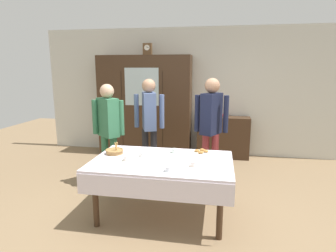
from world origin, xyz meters
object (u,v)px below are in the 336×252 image
object	(u,v)px
bookshelf_low	(223,137)
pastry_plate	(201,152)
mantel_clock	(148,49)
spoon_front_edge	(146,168)
person_behind_table_left	(211,121)
wall_cabinet	(145,106)
person_beside_shelf	(149,118)
tea_cup_center	(169,170)
person_near_right_end	(108,125)
tea_cup_far_right	(127,159)
spoon_mid_right	(135,154)
book_stack	(224,116)
dining_table	(162,168)
tea_cup_mid_right	(175,151)
tea_cup_far_left	(194,164)
tea_cup_back_edge	(143,155)
bread_basket	(115,151)

from	to	relation	value
bookshelf_low	pastry_plate	size ratio (longest dim) A/B	3.84
mantel_clock	spoon_front_edge	bearing A→B (deg)	-76.25
person_behind_table_left	wall_cabinet	bearing A→B (deg)	134.67
pastry_plate	person_beside_shelf	size ratio (longest dim) A/B	0.17
tea_cup_center	person_near_right_end	distance (m)	1.71
tea_cup_far_right	spoon_mid_right	distance (m)	0.30
tea_cup_center	spoon_front_edge	xyz separation A→B (m)	(-0.27, 0.07, -0.02)
spoon_mid_right	person_near_right_end	distance (m)	0.93
book_stack	tea_cup_center	xyz separation A→B (m)	(-0.62, -3.00, -0.13)
bookshelf_low	person_behind_table_left	xyz separation A→B (m)	(-0.22, -1.53, 0.62)
pastry_plate	spoon_front_edge	xyz separation A→B (m)	(-0.58, -0.70, -0.01)
dining_table	tea_cup_mid_right	size ratio (longest dim) A/B	13.25
tea_cup_far_left	spoon_mid_right	bearing A→B (deg)	156.54
tea_cup_mid_right	tea_cup_far_right	bearing A→B (deg)	-141.11
tea_cup_back_edge	pastry_plate	xyz separation A→B (m)	(0.73, 0.29, -0.01)
tea_cup_back_edge	tea_cup_far_left	distance (m)	0.73
mantel_clock	tea_cup_center	xyz separation A→B (m)	(0.97, -2.95, -1.48)
tea_cup_far_left	spoon_mid_right	distance (m)	0.90
spoon_front_edge	person_near_right_end	size ratio (longest dim) A/B	0.07
spoon_mid_right	person_beside_shelf	xyz separation A→B (m)	(-0.08, 1.11, 0.29)
pastry_plate	person_behind_table_left	xyz separation A→B (m)	(0.10, 0.70, 0.30)
book_stack	bookshelf_low	bearing A→B (deg)	0.00
mantel_clock	spoon_mid_right	world-z (taller)	mantel_clock
tea_cup_far_right	person_near_right_end	size ratio (longest dim) A/B	0.08
dining_table	tea_cup_far_left	world-z (taller)	tea_cup_far_left
book_stack	spoon_front_edge	size ratio (longest dim) A/B	1.88
wall_cabinet	tea_cup_far_left	size ratio (longest dim) A/B	16.32
spoon_front_edge	spoon_mid_right	xyz separation A→B (m)	(-0.29, 0.50, 0.00)
tea_cup_far_left	bread_basket	xyz separation A→B (m)	(-1.09, 0.32, 0.01)
person_near_right_end	person_behind_table_left	size ratio (longest dim) A/B	0.95
person_near_right_end	person_beside_shelf	world-z (taller)	person_beside_shelf
tea_cup_far_left	spoon_mid_right	xyz separation A→B (m)	(-0.82, 0.36, -0.02)
tea_cup_far_right	mantel_clock	bearing A→B (deg)	98.53
bread_basket	tea_cup_far_left	bearing A→B (deg)	-16.40
tea_cup_mid_right	spoon_front_edge	distance (m)	0.67
dining_table	bookshelf_low	xyz separation A→B (m)	(0.78, 2.64, -0.21)
pastry_plate	person_beside_shelf	xyz separation A→B (m)	(-0.95, 0.91, 0.28)
tea_cup_far_left	spoon_front_edge	size ratio (longest dim) A/B	1.09
tea_cup_mid_right	tea_cup_center	bearing A→B (deg)	-86.30
dining_table	tea_cup_back_edge	xyz separation A→B (m)	(-0.27, 0.12, 0.12)
spoon_front_edge	pastry_plate	bearing A→B (deg)	50.32
book_stack	person_beside_shelf	size ratio (longest dim) A/B	0.13
tea_cup_far_left	pastry_plate	world-z (taller)	tea_cup_far_left
dining_table	book_stack	distance (m)	2.76
tea_cup_center	tea_cup_mid_right	size ratio (longest dim) A/B	1.00
bookshelf_low	bread_basket	xyz separation A→B (m)	(-1.45, -2.46, 0.34)
person_beside_shelf	person_behind_table_left	size ratio (longest dim) A/B	0.98
pastry_plate	tea_cup_center	bearing A→B (deg)	-111.87
tea_cup_back_edge	spoon_front_edge	size ratio (longest dim) A/B	1.09
wall_cabinet	person_near_right_end	world-z (taller)	wall_cabinet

